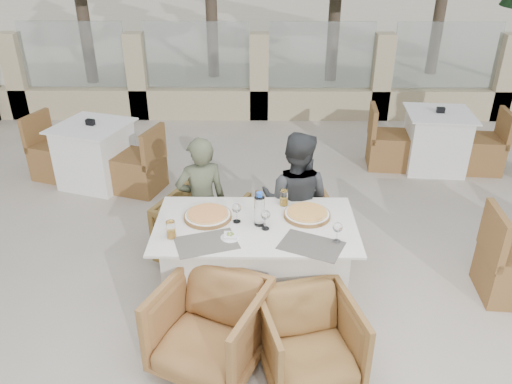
{
  "coord_description": "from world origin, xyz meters",
  "views": [
    {
      "loc": [
        0.03,
        -3.32,
        2.84
      ],
      "look_at": [
        -0.0,
        0.36,
        0.9
      ],
      "focal_mm": 35.0,
      "sensor_mm": 36.0,
      "label": 1
    }
  ],
  "objects_px": {
    "wine_glass_corner": "(337,231)",
    "dining_table": "(256,264)",
    "armchair_far_left": "(203,229)",
    "beer_glass_left": "(171,230)",
    "wine_glass_near": "(265,219)",
    "bg_table_a": "(96,155)",
    "olive_dish": "(230,236)",
    "armchair_far_right": "(296,231)",
    "bg_table_b": "(435,141)",
    "diner_right": "(295,201)",
    "armchair_near_left": "(210,328)",
    "armchair_near_right": "(309,340)",
    "diner_left": "(202,202)",
    "water_bottle": "(259,209)",
    "beer_glass_right": "(284,198)",
    "pizza_left": "(208,215)",
    "wine_glass_centre": "(237,212)",
    "pizza_right": "(307,214)"
  },
  "relations": [
    {
      "from": "wine_glass_corner",
      "to": "dining_table",
      "type": "bearing_deg",
      "value": 157.99
    },
    {
      "from": "armchair_far_left",
      "to": "beer_glass_left",
      "type": "bearing_deg",
      "value": 105.63
    },
    {
      "from": "dining_table",
      "to": "armchair_far_left",
      "type": "distance_m",
      "value": 0.81
    },
    {
      "from": "wine_glass_near",
      "to": "bg_table_a",
      "type": "xyz_separation_m",
      "value": [
        -2.08,
        2.32,
        -0.48
      ]
    },
    {
      "from": "olive_dish",
      "to": "armchair_far_right",
      "type": "distance_m",
      "value": 1.1
    },
    {
      "from": "bg_table_b",
      "to": "diner_right",
      "type": "bearing_deg",
      "value": -126.57
    },
    {
      "from": "wine_glass_near",
      "to": "armchair_near_left",
      "type": "xyz_separation_m",
      "value": [
        -0.4,
        -0.63,
        -0.53
      ]
    },
    {
      "from": "wine_glass_near",
      "to": "diner_right",
      "type": "height_order",
      "value": "diner_right"
    },
    {
      "from": "armchair_far_left",
      "to": "bg_table_b",
      "type": "relative_size",
      "value": 0.44
    },
    {
      "from": "armchair_far_right",
      "to": "armchair_near_right",
      "type": "distance_m",
      "value": 1.4
    },
    {
      "from": "wine_glass_near",
      "to": "diner_right",
      "type": "relative_size",
      "value": 0.14
    },
    {
      "from": "armchair_near_left",
      "to": "diner_left",
      "type": "distance_m",
      "value": 1.35
    },
    {
      "from": "olive_dish",
      "to": "bg_table_a",
      "type": "xyz_separation_m",
      "value": [
        -1.81,
        2.45,
        -0.41
      ]
    },
    {
      "from": "beer_glass_left",
      "to": "dining_table",
      "type": "bearing_deg",
      "value": 17.42
    },
    {
      "from": "armchair_far_left",
      "to": "water_bottle",
      "type": "bearing_deg",
      "value": 154.67
    },
    {
      "from": "wine_glass_corner",
      "to": "bg_table_b",
      "type": "bearing_deg",
      "value": 60.11
    },
    {
      "from": "wine_glass_near",
      "to": "beer_glass_right",
      "type": "bearing_deg",
      "value": 67.64
    },
    {
      "from": "pizza_left",
      "to": "beer_glass_left",
      "type": "height_order",
      "value": "beer_glass_left"
    },
    {
      "from": "wine_glass_corner",
      "to": "armchair_near_left",
      "type": "xyz_separation_m",
      "value": [
        -0.93,
        -0.45,
        -0.53
      ]
    },
    {
      "from": "dining_table",
      "to": "armchair_far_left",
      "type": "bearing_deg",
      "value": 128.88
    },
    {
      "from": "water_bottle",
      "to": "beer_glass_right",
      "type": "distance_m",
      "value": 0.39
    },
    {
      "from": "wine_glass_centre",
      "to": "wine_glass_near",
      "type": "xyz_separation_m",
      "value": [
        0.23,
        -0.1,
        0.0
      ]
    },
    {
      "from": "armchair_far_right",
      "to": "diner_right",
      "type": "xyz_separation_m",
      "value": [
        -0.02,
        -0.05,
        0.35
      ]
    },
    {
      "from": "pizza_right",
      "to": "bg_table_a",
      "type": "relative_size",
      "value": 0.23
    },
    {
      "from": "wine_glass_centre",
      "to": "olive_dish",
      "type": "relative_size",
      "value": 1.67
    },
    {
      "from": "water_bottle",
      "to": "beer_glass_left",
      "type": "relative_size",
      "value": 2.07
    },
    {
      "from": "armchair_near_left",
      "to": "wine_glass_near",
      "type": "bearing_deg",
      "value": 81.44
    },
    {
      "from": "pizza_left",
      "to": "diner_right",
      "type": "distance_m",
      "value": 0.89
    },
    {
      "from": "beer_glass_left",
      "to": "diner_right",
      "type": "relative_size",
      "value": 0.1
    },
    {
      "from": "pizza_left",
      "to": "armchair_near_left",
      "type": "bearing_deg",
      "value": -84.97
    },
    {
      "from": "dining_table",
      "to": "wine_glass_centre",
      "type": "height_order",
      "value": "wine_glass_centre"
    },
    {
      "from": "water_bottle",
      "to": "bg_table_b",
      "type": "xyz_separation_m",
      "value": [
        2.3,
        2.75,
        -0.53
      ]
    },
    {
      "from": "water_bottle",
      "to": "armchair_far_left",
      "type": "relative_size",
      "value": 0.4
    },
    {
      "from": "pizza_right",
      "to": "olive_dish",
      "type": "xyz_separation_m",
      "value": [
        -0.6,
        -0.33,
        -0.0
      ]
    },
    {
      "from": "wine_glass_centre",
      "to": "wine_glass_corner",
      "type": "bearing_deg",
      "value": -20.23
    },
    {
      "from": "wine_glass_corner",
      "to": "diner_left",
      "type": "distance_m",
      "value": 1.41
    },
    {
      "from": "armchair_far_left",
      "to": "diner_right",
      "type": "height_order",
      "value": "diner_right"
    },
    {
      "from": "wine_glass_centre",
      "to": "pizza_left",
      "type": "bearing_deg",
      "value": 166.15
    },
    {
      "from": "wine_glass_near",
      "to": "diner_left",
      "type": "relative_size",
      "value": 0.15
    },
    {
      "from": "wine_glass_near",
      "to": "armchair_near_left",
      "type": "height_order",
      "value": "wine_glass_near"
    },
    {
      "from": "pizza_left",
      "to": "beer_glass_right",
      "type": "height_order",
      "value": "beer_glass_right"
    },
    {
      "from": "wine_glass_near",
      "to": "wine_glass_centre",
      "type": "bearing_deg",
      "value": 155.45
    },
    {
      "from": "armchair_far_right",
      "to": "armchair_near_left",
      "type": "relative_size",
      "value": 0.95
    },
    {
      "from": "wine_glass_centre",
      "to": "bg_table_b",
      "type": "distance_m",
      "value": 3.71
    },
    {
      "from": "beer_glass_right",
      "to": "armchair_near_left",
      "type": "xyz_separation_m",
      "value": [
        -0.55,
        -1.01,
        -0.51
      ]
    },
    {
      "from": "olive_dish",
      "to": "armchair_near_left",
      "type": "relative_size",
      "value": 0.15
    },
    {
      "from": "beer_glass_right",
      "to": "armchair_near_right",
      "type": "distance_m",
      "value": 1.23
    },
    {
      "from": "wine_glass_near",
      "to": "armchair_near_left",
      "type": "distance_m",
      "value": 0.91
    },
    {
      "from": "wine_glass_corner",
      "to": "diner_right",
      "type": "distance_m",
      "value": 0.88
    },
    {
      "from": "armchair_near_left",
      "to": "bg_table_b",
      "type": "relative_size",
      "value": 0.45
    }
  ]
}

